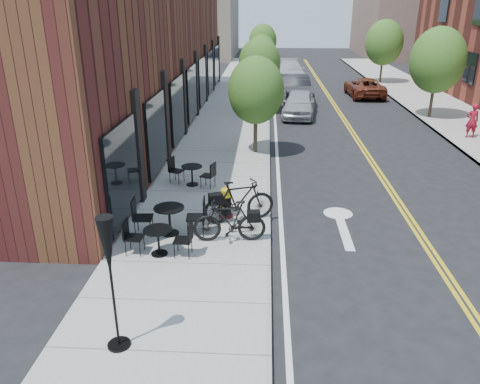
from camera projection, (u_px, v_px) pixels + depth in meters
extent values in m
plane|color=black|center=(271.00, 270.00, 10.86)|extent=(120.00, 120.00, 0.00)
cube|color=#9E9B93|center=(223.00, 146.00, 20.21)|extent=(4.00, 70.00, 0.12)
cube|color=#3F1514|center=(138.00, 54.00, 22.86)|extent=(5.00, 28.00, 7.00)
cube|color=#726656|center=(200.00, 11.00, 53.88)|extent=(8.00, 14.00, 10.00)
cube|color=brown|center=(408.00, 2.00, 54.11)|extent=(10.00, 16.00, 12.00)
cylinder|color=#382B1E|center=(255.00, 132.00, 18.88)|extent=(0.16, 0.16, 1.61)
ellipsoid|color=#295E1D|center=(256.00, 90.00, 18.26)|extent=(2.20, 2.20, 2.64)
cylinder|color=#382B1E|center=(259.00, 96.00, 26.28)|extent=(0.16, 0.16, 1.68)
ellipsoid|color=#295E1D|center=(260.00, 64.00, 25.63)|extent=(2.30, 2.30, 2.76)
cylinder|color=#382B1E|center=(261.00, 76.00, 33.71)|extent=(0.16, 0.16, 1.57)
ellipsoid|color=#295E1D|center=(261.00, 53.00, 33.10)|extent=(2.10, 2.10, 2.52)
cylinder|color=#382B1E|center=(262.00, 63.00, 41.10)|extent=(0.16, 0.16, 1.71)
ellipsoid|color=#295E1D|center=(263.00, 41.00, 40.42)|extent=(2.40, 2.40, 2.88)
cylinder|color=#382B1E|center=(432.00, 100.00, 24.85)|extent=(0.16, 0.16, 1.82)
ellipsoid|color=#295E1D|center=(438.00, 60.00, 24.09)|extent=(2.80, 2.80, 3.36)
cylinder|color=#382B1E|center=(381.00, 70.00, 35.97)|extent=(0.16, 0.16, 1.82)
ellipsoid|color=#295E1D|center=(384.00, 43.00, 35.21)|extent=(2.80, 2.80, 3.36)
cylinder|color=maroon|center=(226.00, 215.00, 13.32)|extent=(0.52, 0.52, 0.06)
cylinder|color=black|center=(226.00, 206.00, 13.21)|extent=(0.41, 0.41, 0.59)
cylinder|color=gold|center=(226.00, 196.00, 13.10)|extent=(0.46, 0.46, 0.04)
cylinder|color=gold|center=(226.00, 193.00, 13.07)|extent=(0.39, 0.39, 0.14)
ellipsoid|color=gold|center=(226.00, 190.00, 13.04)|extent=(0.38, 0.38, 0.17)
cylinder|color=gold|center=(226.00, 187.00, 13.00)|extent=(0.07, 0.07, 0.06)
imported|color=black|center=(229.00, 221.00, 11.74)|extent=(1.88, 0.67, 1.11)
imported|color=black|center=(239.00, 201.00, 12.82)|extent=(2.08, 1.23, 1.21)
cylinder|color=black|center=(159.00, 253.00, 11.31)|extent=(0.42, 0.42, 0.03)
cylinder|color=black|center=(159.00, 242.00, 11.19)|extent=(0.06, 0.06, 0.64)
cylinder|color=black|center=(158.00, 230.00, 11.07)|extent=(0.73, 0.73, 0.03)
cylinder|color=black|center=(170.00, 233.00, 12.31)|extent=(0.49, 0.49, 0.03)
cylinder|color=black|center=(170.00, 221.00, 12.17)|extent=(0.07, 0.07, 0.73)
cylinder|color=black|center=(169.00, 208.00, 12.03)|extent=(0.85, 0.85, 0.03)
cylinder|color=black|center=(192.00, 184.00, 15.65)|extent=(0.51, 0.51, 0.03)
cylinder|color=black|center=(192.00, 176.00, 15.53)|extent=(0.07, 0.07, 0.63)
cylinder|color=black|center=(192.00, 166.00, 15.41)|extent=(0.88, 0.88, 0.03)
cylinder|color=black|center=(119.00, 344.00, 8.27)|extent=(0.41, 0.41, 0.05)
cylinder|color=black|center=(112.00, 286.00, 7.82)|extent=(0.05, 0.05, 2.42)
cone|color=black|center=(107.00, 247.00, 7.54)|extent=(0.29, 0.29, 1.07)
imported|color=#A2A6AA|center=(299.00, 104.00, 25.45)|extent=(2.14, 4.31, 1.41)
imported|color=black|center=(295.00, 88.00, 29.55)|extent=(2.16, 5.03, 1.61)
imported|color=#B6B5BB|center=(289.00, 71.00, 37.17)|extent=(2.58, 5.64, 1.60)
imported|color=maroon|center=(364.00, 87.00, 31.01)|extent=(2.24, 4.58, 1.25)
imported|color=maroon|center=(472.00, 121.00, 20.94)|extent=(0.56, 0.37, 1.54)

